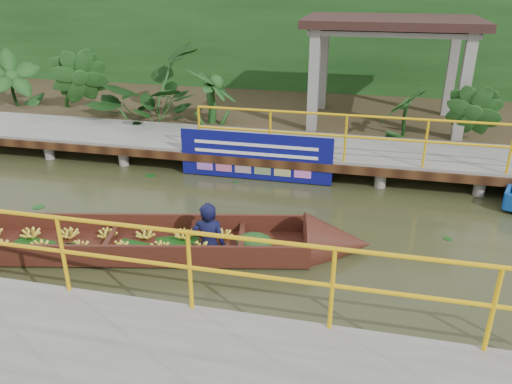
# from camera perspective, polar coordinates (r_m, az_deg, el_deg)

# --- Properties ---
(ground) EXTENTS (80.00, 80.00, 0.00)m
(ground) POSITION_cam_1_polar(r_m,az_deg,el_deg) (9.05, -5.40, -4.30)
(ground) COLOR #34371B
(ground) RESTS_ON ground
(land_strip) EXTENTS (30.00, 8.00, 0.45)m
(land_strip) POSITION_cam_1_polar(r_m,az_deg,el_deg) (15.80, 3.01, 9.03)
(land_strip) COLOR #372C1B
(land_strip) RESTS_ON ground
(far_dock) EXTENTS (16.00, 2.06, 1.66)m
(far_dock) POSITION_cam_1_polar(r_m,az_deg,el_deg) (11.89, -0.33, 5.33)
(far_dock) COLOR slate
(far_dock) RESTS_ON ground
(pavilion) EXTENTS (4.40, 3.00, 3.00)m
(pavilion) POSITION_cam_1_polar(r_m,az_deg,el_deg) (13.93, 15.14, 17.15)
(pavilion) COLOR slate
(pavilion) RESTS_ON ground
(foliage_backdrop) EXTENTS (30.00, 0.80, 4.00)m
(foliage_backdrop) POSITION_cam_1_polar(r_m,az_deg,el_deg) (17.89, 4.60, 16.52)
(foliage_backdrop) COLOR #163C13
(foliage_backdrop) RESTS_ON ground
(vendor_boat) EXTENTS (10.77, 3.27, 2.03)m
(vendor_boat) POSITION_cam_1_polar(r_m,az_deg,el_deg) (8.91, -21.70, -5.04)
(vendor_boat) COLOR #36180E
(vendor_boat) RESTS_ON ground
(blue_banner) EXTENTS (3.39, 0.04, 1.06)m
(blue_banner) POSITION_cam_1_polar(r_m,az_deg,el_deg) (10.94, -0.10, 4.09)
(blue_banner) COLOR navy
(blue_banner) RESTS_ON ground
(tropical_plants) EXTENTS (14.40, 1.40, 1.75)m
(tropical_plants) POSITION_cam_1_polar(r_m,az_deg,el_deg) (13.88, -5.81, 11.55)
(tropical_plants) COLOR #163C13
(tropical_plants) RESTS_ON ground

